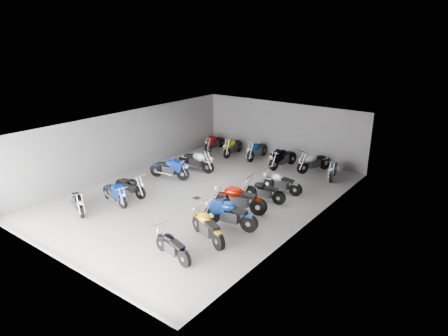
# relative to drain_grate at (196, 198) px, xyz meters

# --- Properties ---
(ground) EXTENTS (14.00, 14.00, 0.00)m
(ground) POSITION_rel_drain_grate_xyz_m (0.00, 0.50, -0.01)
(ground) COLOR #9F9C96
(ground) RESTS_ON ground
(wall_back) EXTENTS (10.00, 0.10, 3.20)m
(wall_back) POSITION_rel_drain_grate_xyz_m (0.00, 7.50, 1.59)
(wall_back) COLOR slate
(wall_back) RESTS_ON ground
(wall_left) EXTENTS (0.10, 14.00, 3.20)m
(wall_left) POSITION_rel_drain_grate_xyz_m (-5.00, 0.50, 1.59)
(wall_left) COLOR slate
(wall_left) RESTS_ON ground
(wall_right) EXTENTS (0.10, 14.00, 3.20)m
(wall_right) POSITION_rel_drain_grate_xyz_m (5.00, 0.50, 1.59)
(wall_right) COLOR slate
(wall_right) RESTS_ON ground
(ceiling) EXTENTS (10.00, 14.00, 0.04)m
(ceiling) POSITION_rel_drain_grate_xyz_m (0.00, 0.50, 3.21)
(ceiling) COLOR black
(ceiling) RESTS_ON wall_back
(drain_grate) EXTENTS (0.32, 0.32, 0.01)m
(drain_grate) POSITION_rel_drain_grate_xyz_m (0.00, 0.00, 0.00)
(drain_grate) COLOR black
(drain_grate) RESTS_ON ground
(motorcycle_left_a) EXTENTS (1.77, 0.85, 0.82)m
(motorcycle_left_a) POSITION_rel_drain_grate_xyz_m (-2.91, -3.95, 0.44)
(motorcycle_left_a) COLOR black
(motorcycle_left_a) RESTS_ON ground
(motorcycle_left_b) EXTENTS (1.94, 0.54, 0.86)m
(motorcycle_left_b) POSITION_rel_drain_grate_xyz_m (-2.38, -2.51, 0.46)
(motorcycle_left_b) COLOR black
(motorcycle_left_b) RESTS_ON ground
(motorcycle_left_c) EXTENTS (1.93, 0.37, 0.85)m
(motorcycle_left_c) POSITION_rel_drain_grate_xyz_m (-2.53, -1.56, 0.46)
(motorcycle_left_c) COLOR black
(motorcycle_left_c) RESTS_ON ground
(motorcycle_left_e) EXTENTS (2.11, 0.73, 0.95)m
(motorcycle_left_e) POSITION_rel_drain_grate_xyz_m (-2.67, 1.09, 0.51)
(motorcycle_left_e) COLOR black
(motorcycle_left_e) RESTS_ON ground
(motorcycle_left_f) EXTENTS (2.27, 0.47, 1.00)m
(motorcycle_left_f) POSITION_rel_drain_grate_xyz_m (-2.37, 2.74, 0.54)
(motorcycle_left_f) COLOR black
(motorcycle_left_f) RESTS_ON ground
(motorcycle_right_a) EXTENTS (1.83, 0.52, 0.81)m
(motorcycle_right_a) POSITION_rel_drain_grate_xyz_m (2.57, -4.17, 0.44)
(motorcycle_right_a) COLOR black
(motorcycle_right_a) RESTS_ON ground
(motorcycle_right_b) EXTENTS (2.07, 0.96, 0.96)m
(motorcycle_right_b) POSITION_rel_drain_grate_xyz_m (2.72, -2.57, 0.52)
(motorcycle_right_b) COLOR black
(motorcycle_right_b) RESTS_ON ground
(motorcycle_right_c) EXTENTS (2.22, 0.54, 0.98)m
(motorcycle_right_c) POSITION_rel_drain_grate_xyz_m (2.77, -1.31, 0.53)
(motorcycle_right_c) COLOR black
(motorcycle_right_c) RESTS_ON ground
(motorcycle_right_d) EXTENTS (2.30, 0.71, 1.02)m
(motorcycle_right_d) POSITION_rel_drain_grate_xyz_m (2.27, 0.01, 0.55)
(motorcycle_right_d) COLOR black
(motorcycle_right_d) RESTS_ON ground
(motorcycle_right_e) EXTENTS (1.92, 0.45, 0.84)m
(motorcycle_right_e) POSITION_rel_drain_grate_xyz_m (2.54, 1.51, 0.45)
(motorcycle_right_e) COLOR black
(motorcycle_right_e) RESTS_ON ground
(motorcycle_right_f) EXTENTS (1.98, 0.42, 0.87)m
(motorcycle_right_f) POSITION_rel_drain_grate_xyz_m (2.64, 2.80, 0.47)
(motorcycle_right_f) COLOR black
(motorcycle_right_f) RESTS_ON ground
(motorcycle_back_a) EXTENTS (0.40, 1.96, 0.86)m
(motorcycle_back_a) POSITION_rel_drain_grate_xyz_m (-4.00, 6.36, 0.47)
(motorcycle_back_a) COLOR black
(motorcycle_back_a) RESTS_ON ground
(motorcycle_back_b) EXTENTS (0.54, 2.18, 0.96)m
(motorcycle_back_b) POSITION_rel_drain_grate_xyz_m (-2.48, 6.14, 0.52)
(motorcycle_back_b) COLOR black
(motorcycle_back_b) RESTS_ON ground
(motorcycle_back_c) EXTENTS (0.45, 2.15, 0.95)m
(motorcycle_back_c) POSITION_rel_drain_grate_xyz_m (-0.94, 6.37, 0.51)
(motorcycle_back_c) COLOR black
(motorcycle_back_c) RESTS_ON ground
(motorcycle_back_d) EXTENTS (0.56, 2.21, 0.98)m
(motorcycle_back_d) POSITION_rel_drain_grate_xyz_m (0.98, 5.93, 0.53)
(motorcycle_back_d) COLOR black
(motorcycle_back_d) RESTS_ON ground
(motorcycle_back_e) EXTENTS (1.01, 2.03, 0.95)m
(motorcycle_back_e) POSITION_rel_drain_grate_xyz_m (2.58, 6.34, 0.51)
(motorcycle_back_e) COLOR black
(motorcycle_back_e) RESTS_ON ground
(motorcycle_back_f) EXTENTS (0.61, 1.87, 0.84)m
(motorcycle_back_f) POSITION_rel_drain_grate_xyz_m (3.79, 6.02, 0.45)
(motorcycle_back_f) COLOR black
(motorcycle_back_f) RESTS_ON ground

